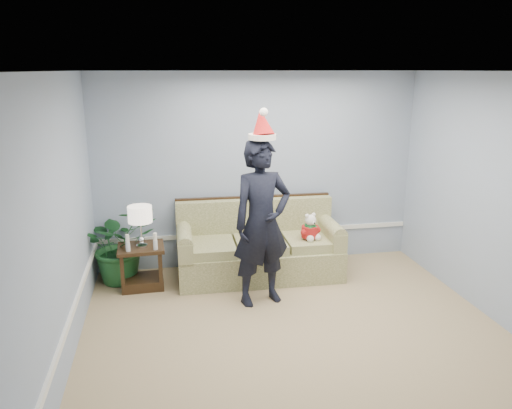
{
  "coord_description": "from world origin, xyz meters",
  "views": [
    {
      "loc": [
        -1.31,
        -4.2,
        2.72
      ],
      "look_at": [
        -0.21,
        1.55,
        1.13
      ],
      "focal_mm": 35.0,
      "sensor_mm": 36.0,
      "label": 1
    }
  ],
  "objects_px": {
    "man": "(262,223)",
    "side_table": "(142,271)",
    "houseplant": "(120,244)",
    "sofa": "(258,249)",
    "teddy_bear": "(310,230)",
    "table_lamp": "(140,216)"
  },
  "relations": [
    {
      "from": "side_table",
      "to": "houseplant",
      "type": "relative_size",
      "value": 0.58
    },
    {
      "from": "sofa",
      "to": "teddy_bear",
      "type": "bearing_deg",
      "value": -17.94
    },
    {
      "from": "houseplant",
      "to": "man",
      "type": "relative_size",
      "value": 0.52
    },
    {
      "from": "table_lamp",
      "to": "houseplant",
      "type": "relative_size",
      "value": 0.52
    },
    {
      "from": "houseplant",
      "to": "table_lamp",
      "type": "bearing_deg",
      "value": -44.86
    },
    {
      "from": "table_lamp",
      "to": "houseplant",
      "type": "height_order",
      "value": "table_lamp"
    },
    {
      "from": "table_lamp",
      "to": "man",
      "type": "height_order",
      "value": "man"
    },
    {
      "from": "table_lamp",
      "to": "sofa",
      "type": "bearing_deg",
      "value": 6.39
    },
    {
      "from": "teddy_bear",
      "to": "houseplant",
      "type": "bearing_deg",
      "value": 154.02
    },
    {
      "from": "teddy_bear",
      "to": "man",
      "type": "bearing_deg",
      "value": -160.59
    },
    {
      "from": "sofa",
      "to": "side_table",
      "type": "bearing_deg",
      "value": -173.58
    },
    {
      "from": "side_table",
      "to": "houseplant",
      "type": "distance_m",
      "value": 0.47
    },
    {
      "from": "man",
      "to": "side_table",
      "type": "bearing_deg",
      "value": 140.13
    },
    {
      "from": "houseplant",
      "to": "sofa",
      "type": "bearing_deg",
      "value": -3.6
    },
    {
      "from": "houseplant",
      "to": "teddy_bear",
      "type": "height_order",
      "value": "houseplant"
    },
    {
      "from": "sofa",
      "to": "man",
      "type": "height_order",
      "value": "man"
    },
    {
      "from": "sofa",
      "to": "teddy_bear",
      "type": "distance_m",
      "value": 0.76
    },
    {
      "from": "sofa",
      "to": "houseplant",
      "type": "distance_m",
      "value": 1.82
    },
    {
      "from": "sofa",
      "to": "man",
      "type": "relative_size",
      "value": 1.11
    },
    {
      "from": "houseplant",
      "to": "man",
      "type": "xyz_separation_m",
      "value": [
        1.69,
        -0.93,
        0.47
      ]
    },
    {
      "from": "teddy_bear",
      "to": "side_table",
      "type": "bearing_deg",
      "value": 159.64
    },
    {
      "from": "houseplant",
      "to": "side_table",
      "type": "bearing_deg",
      "value": -43.39
    }
  ]
}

